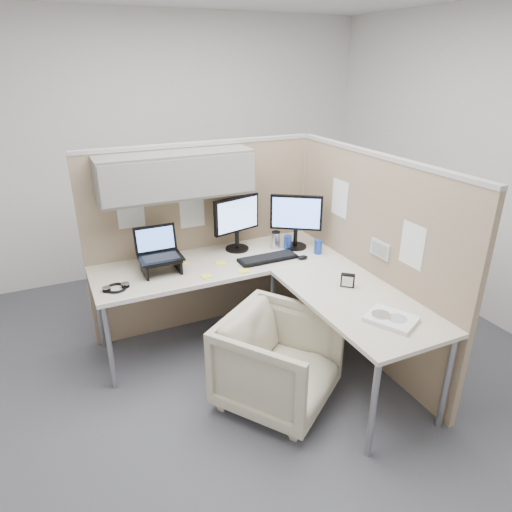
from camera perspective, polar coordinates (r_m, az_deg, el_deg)
name	(u,v)px	position (r m, az deg, el deg)	size (l,w,h in m)	color
ground	(258,369)	(3.69, 0.24, -13.91)	(4.50, 4.50, 0.00)	#45454B
partition_back	(192,210)	(3.81, -8.05, 5.76)	(2.00, 0.36, 1.63)	#9F8568
partition_right	(366,257)	(3.65, 13.60, -0.15)	(0.07, 2.03, 1.63)	#9F8568
desk	(266,281)	(3.47, 1.24, -3.14)	(2.00, 1.98, 0.73)	beige
office_chair	(278,357)	(3.19, 2.82, -12.52)	(0.71, 0.66, 0.73)	#BBAB95
monitor_left	(237,219)	(3.83, -2.42, 4.63)	(0.43, 0.20, 0.47)	black
monitor_right	(296,217)	(3.89, 5.03, 4.86)	(0.39, 0.27, 0.47)	black
laptop_station	(160,256)	(3.55, -11.95, 0.03)	(0.32, 0.28, 0.34)	black
keyboard	(268,258)	(3.72, 1.48, -0.30)	(0.49, 0.16, 0.02)	black
mouse	(303,257)	(3.75, 5.86, -0.16)	(0.09, 0.06, 0.03)	black
travel_mug	(276,240)	(3.93, 2.50, 2.03)	(0.07, 0.07, 0.15)	silver
soda_can_green	(318,247)	(3.86, 7.78, 1.15)	(0.07, 0.07, 0.12)	#1E3FA5
soda_can_silver	(288,242)	(3.93, 3.97, 1.75)	(0.07, 0.07, 0.12)	#1E3FA5
sticky_note_b	(244,271)	(3.52, -1.54, -1.87)	(0.08, 0.08, 0.01)	#F9FB42
sticky_note_c	(182,262)	(3.72, -9.27, -0.79)	(0.08, 0.08, 0.01)	#F9FB42
sticky_note_d	(221,263)	(3.67, -4.45, -0.87)	(0.08, 0.08, 0.01)	#F9FB42
sticky_note_a	(207,276)	(3.45, -6.20, -2.53)	(0.08, 0.08, 0.01)	#F9FB42
headphones	(116,288)	(3.40, -17.08, -3.81)	(0.19, 0.16, 0.03)	black
paper_stack	(391,319)	(2.99, 16.53, -7.56)	(0.34, 0.36, 0.03)	white
desk_clock	(348,280)	(3.33, 11.39, -3.02)	(0.10, 0.09, 0.10)	black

